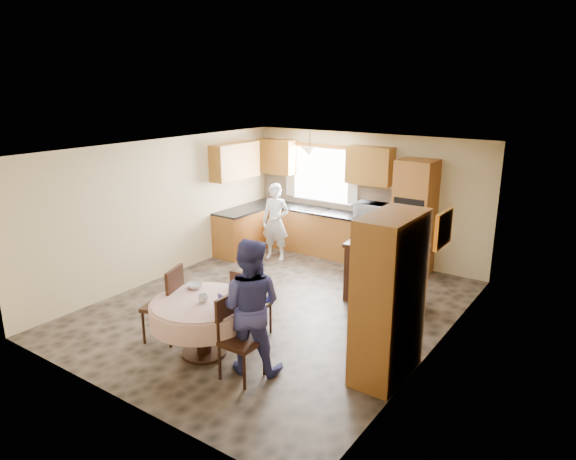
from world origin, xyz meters
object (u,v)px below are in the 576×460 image
(dining_table, at_px, (202,313))
(person_sink, at_px, (275,222))
(chair_right, at_px, (236,333))
(oven_tower, at_px, (414,218))
(chair_back, at_px, (248,301))
(person_dining, at_px, (249,306))
(sideboard, at_px, (385,277))
(chair_left, at_px, (168,300))
(cupboard, at_px, (389,297))

(dining_table, height_order, person_sink, person_sink)
(chair_right, bearing_deg, oven_tower, -5.23)
(chair_back, xyz_separation_m, chair_right, (0.47, -0.82, 0.01))
(dining_table, relative_size, chair_right, 1.31)
(person_dining, bearing_deg, chair_right, 53.42)
(sideboard, xyz_separation_m, chair_left, (-1.92, -2.81, 0.13))
(cupboard, bearing_deg, chair_back, -173.20)
(sideboard, bearing_deg, person_dining, -105.30)
(chair_back, distance_m, person_sink, 3.37)
(sideboard, bearing_deg, cupboard, -69.39)
(chair_right, bearing_deg, dining_table, 78.30)
(dining_table, xyz_separation_m, chair_back, (0.20, 0.69, -0.04))
(chair_back, distance_m, chair_right, 0.95)
(sideboard, height_order, chair_right, chair_right)
(sideboard, height_order, chair_back, chair_back)
(chair_left, distance_m, person_sink, 3.68)
(sideboard, xyz_separation_m, chair_back, (-1.06, -2.14, 0.10))
(sideboard, bearing_deg, person_sink, 159.64)
(person_sink, relative_size, person_dining, 0.91)
(chair_left, relative_size, chair_right, 1.04)
(chair_left, height_order, person_sink, person_sink)
(dining_table, bearing_deg, oven_tower, 76.29)
(sideboard, bearing_deg, dining_table, -118.42)
(sideboard, xyz_separation_m, person_sink, (-2.72, 0.78, 0.31))
(sideboard, distance_m, person_dining, 2.84)
(sideboard, relative_size, chair_back, 1.28)
(chair_left, xyz_separation_m, person_sink, (-0.81, 3.59, 0.18))
(person_sink, bearing_deg, chair_left, -91.36)
(chair_left, height_order, chair_right, chair_left)
(oven_tower, xyz_separation_m, dining_table, (-1.08, -4.42, -0.47))
(oven_tower, bearing_deg, chair_back, -103.18)
(oven_tower, height_order, cupboard, oven_tower)
(chair_left, distance_m, chair_right, 1.35)
(chair_left, height_order, person_dining, person_dining)
(dining_table, relative_size, person_dining, 0.79)
(chair_back, relative_size, chair_right, 0.98)
(cupboard, bearing_deg, chair_right, -144.28)
(cupboard, relative_size, person_dining, 1.19)
(oven_tower, bearing_deg, sideboard, -83.49)
(person_sink, bearing_deg, chair_back, -74.27)
(chair_back, bearing_deg, chair_right, 114.96)
(cupboard, relative_size, person_sink, 1.31)
(chair_right, bearing_deg, sideboard, -11.32)
(cupboard, xyz_separation_m, person_dining, (-1.42, -0.85, -0.16))
(person_sink, distance_m, person_dining, 4.16)
(sideboard, xyz_separation_m, dining_table, (-1.26, -2.82, 0.13))
(dining_table, bearing_deg, cupboard, 23.16)
(chair_right, height_order, person_dining, person_dining)
(oven_tower, bearing_deg, chair_left, -111.52)
(dining_table, bearing_deg, chair_right, -11.47)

